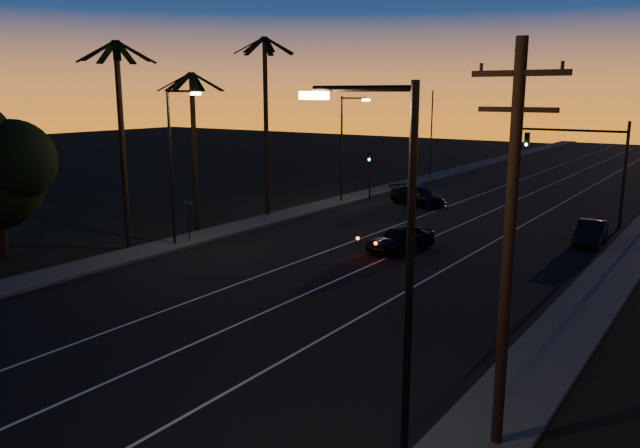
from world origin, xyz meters
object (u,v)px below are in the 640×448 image
Objects in this scene: utility_pole at (509,243)px; signal_mast at (587,154)px; cross_car at (418,196)px; right_car at (591,233)px; lead_car at (401,238)px.

utility_pole is 1.41× the size of signal_mast.
signal_mast is at bearing -1.34° from cross_car.
cross_car is (-14.11, 6.03, 0.04)m from right_car.
signal_mast is 1.66× the size of right_car.
utility_pole is 30.33m from signal_mast.
cross_car is (-16.84, 30.28, -4.57)m from utility_pole.
right_car is at bearing -73.22° from signal_mast.
right_car is (8.46, 7.87, -0.04)m from lead_car.
lead_car is at bearing -67.90° from cross_car.
utility_pole is at bearing -81.53° from signal_mast.
signal_mast is at bearing 98.47° from utility_pole.
right_car is (1.73, -5.74, -4.08)m from signal_mast.
utility_pole is at bearing -83.57° from right_car.
signal_mast is 15.71m from lead_car.
cross_car reaches higher than lead_car.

